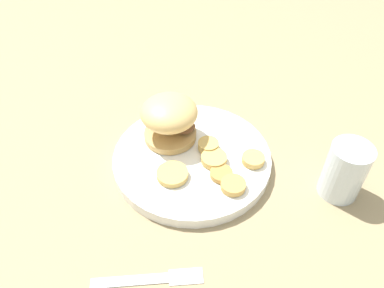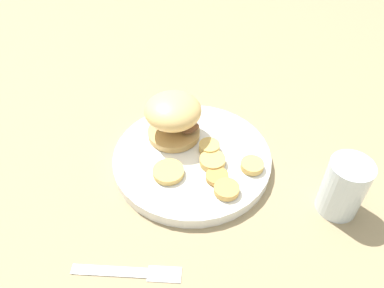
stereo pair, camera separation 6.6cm
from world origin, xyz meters
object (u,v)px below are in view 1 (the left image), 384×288
dinner_plate (192,158)px  sandwich (170,117)px  fork (149,279)px  drinking_glass (345,171)px

dinner_plate → sandwich: sandwich is taller
fork → drinking_glass: (-0.35, -0.01, 0.05)m
dinner_plate → drinking_glass: (-0.20, 0.17, 0.04)m
sandwich → drinking_glass: 0.31m
sandwich → fork: bearing=60.6°
dinner_plate → sandwich: bearing=-75.1°
sandwich → fork: sandwich is taller
sandwich → fork: size_ratio=0.75×
dinner_plate → fork: dinner_plate is taller
sandwich → drinking_glass: bearing=133.3°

